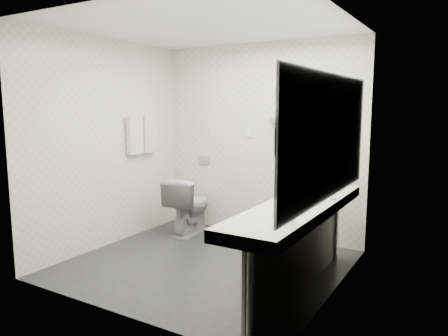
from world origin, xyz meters
The scene contains 32 objects.
floor centered at (0.00, 0.00, 0.00)m, with size 2.80×2.80×0.00m, color #242529.
ceiling centered at (0.00, 0.00, 2.50)m, with size 2.80×2.80×0.00m, color white.
wall_back centered at (0.00, 1.30, 1.25)m, with size 2.80×2.80×0.00m, color silver.
wall_front centered at (0.00, -1.30, 1.25)m, with size 2.80×2.80×0.00m, color silver.
wall_left centered at (-1.40, 0.00, 1.25)m, with size 2.60×2.60×0.00m, color silver.
wall_right centered at (1.40, 0.00, 1.25)m, with size 2.60×2.60×0.00m, color silver.
vanity_counter centered at (1.12, -0.20, 0.80)m, with size 0.55×2.20×0.10m, color white.
vanity_panel centered at (1.15, -0.20, 0.38)m, with size 0.03×2.15×0.75m, color gray.
vanity_post_near centered at (1.18, -1.24, 0.38)m, with size 0.06×0.06×0.75m, color silver.
vanity_post_far centered at (1.18, 0.84, 0.38)m, with size 0.06×0.06×0.75m, color silver.
mirror centered at (1.39, -0.20, 1.45)m, with size 0.02×2.20×1.05m, color #B2BCC6.
basin_near centered at (1.12, -0.85, 0.83)m, with size 0.40×0.31×0.05m, color white.
basin_far centered at (1.12, 0.45, 0.83)m, with size 0.40×0.31×0.05m, color white.
faucet_near centered at (1.32, -0.85, 0.92)m, with size 0.04×0.04×0.15m, color silver.
faucet_far centered at (1.32, 0.45, 0.92)m, with size 0.04×0.04×0.15m, color silver.
soap_bottle_a centered at (1.25, -0.06, 0.91)m, with size 0.05×0.05×0.12m, color silver.
soap_bottle_b centered at (1.17, -0.15, 0.90)m, with size 0.08×0.08×0.10m, color silver.
soap_bottle_c centered at (1.18, -0.29, 0.90)m, with size 0.04×0.04×0.10m, color silver.
glass_left centered at (1.22, 0.00, 0.90)m, with size 0.06×0.06×0.10m, color silver.
glass_right centered at (1.34, 0.12, 0.90)m, with size 0.06×0.06×0.11m, color silver.
toilet centered at (-0.82, 0.85, 0.38)m, with size 0.43×0.76×0.77m, color white.
flush_plate centered at (-0.85, 1.29, 0.95)m, with size 0.18×0.02×0.12m, color #B2B5BA.
pedal_bin centered at (0.02, 0.88, 0.12)m, with size 0.17×0.17×0.24m, color #B2B5BA.
bin_lid centered at (0.02, 0.88, 0.25)m, with size 0.17×0.17×0.01m, color #B2B5BA.
towel_rail centered at (-1.35, 0.55, 1.55)m, with size 0.02×0.02×0.62m, color silver.
towel_near centered at (-1.34, 0.41, 1.33)m, with size 0.07×0.24×0.48m, color white.
towel_far centered at (-1.34, 0.69, 1.33)m, with size 0.07×0.24×0.48m, color white.
dryer_cradle centered at (0.25, 1.27, 1.50)m, with size 0.10×0.04×0.14m, color gray.
dryer_barrel centered at (0.25, 1.20, 1.53)m, with size 0.08×0.08×0.14m, color gray.
dryer_cord centered at (0.25, 1.26, 1.25)m, with size 0.02×0.02×0.35m, color black.
switch_plate_a centered at (-0.15, 1.29, 1.35)m, with size 0.09×0.02×0.09m, color white.
switch_plate_b centered at (0.55, 1.29, 1.35)m, with size 0.09×0.02×0.09m, color white.
Camera 1 is at (2.43, -3.68, 1.70)m, focal length 33.95 mm.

